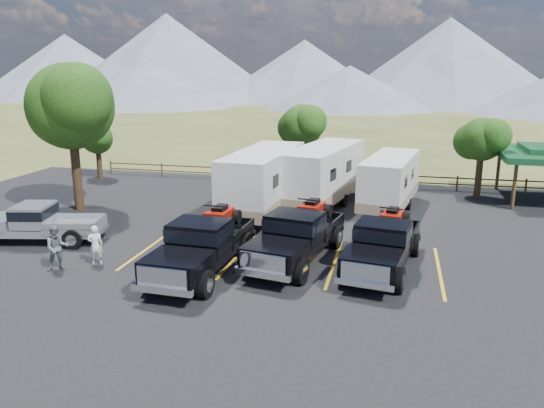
% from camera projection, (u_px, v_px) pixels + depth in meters
% --- Properties ---
extents(ground, '(320.00, 320.00, 0.00)m').
position_uv_depth(ground, '(260.00, 301.00, 17.68)').
color(ground, '#454D20').
rests_on(ground, ground).
extents(asphalt_lot, '(44.00, 34.00, 0.04)m').
position_uv_depth(asphalt_lot, '(280.00, 268.00, 20.51)').
color(asphalt_lot, black).
rests_on(asphalt_lot, ground).
extents(stall_lines, '(12.12, 5.50, 0.01)m').
position_uv_depth(stall_lines, '(285.00, 259.00, 21.45)').
color(stall_lines, gold).
rests_on(stall_lines, asphalt_lot).
extents(tree_big_nw, '(5.54, 5.18, 7.84)m').
position_uv_depth(tree_big_nw, '(70.00, 106.00, 27.58)').
color(tree_big_nw, black).
rests_on(tree_big_nw, ground).
extents(tree_ne_a, '(3.11, 2.92, 4.76)m').
position_uv_depth(tree_ne_a, '(482.00, 140.00, 30.87)').
color(tree_ne_a, black).
rests_on(tree_ne_a, ground).
extents(tree_north, '(3.46, 3.24, 5.25)m').
position_uv_depth(tree_north, '(302.00, 126.00, 35.11)').
color(tree_north, black).
rests_on(tree_north, ground).
extents(tree_nw_small, '(2.59, 2.43, 3.85)m').
position_uv_depth(tree_nw_small, '(97.00, 139.00, 36.58)').
color(tree_nw_small, black).
rests_on(tree_nw_small, ground).
extents(rail_fence, '(36.12, 0.12, 1.00)m').
position_uv_depth(rail_fence, '(361.00, 178.00, 34.53)').
color(rail_fence, '#4F3C22').
rests_on(rail_fence, ground).
extents(mountain_range, '(209.00, 71.00, 20.00)m').
position_uv_depth(mountain_range, '(346.00, 66.00, 117.34)').
color(mountain_range, slate).
rests_on(mountain_range, ground).
extents(rig_left, '(2.60, 6.80, 2.24)m').
position_uv_depth(rig_left, '(203.00, 243.00, 19.97)').
color(rig_left, black).
rests_on(rig_left, asphalt_lot).
extents(rig_center, '(3.29, 6.93, 2.22)m').
position_uv_depth(rig_center, '(297.00, 234.00, 21.10)').
color(rig_center, black).
rests_on(rig_center, asphalt_lot).
extents(rig_right, '(2.99, 6.54, 2.11)m').
position_uv_depth(rig_right, '(384.00, 243.00, 20.24)').
color(rig_right, black).
rests_on(rig_right, asphalt_lot).
extents(trailer_left, '(2.99, 9.72, 3.37)m').
position_uv_depth(trailer_left, '(263.00, 181.00, 27.63)').
color(trailer_left, white).
rests_on(trailer_left, asphalt_lot).
extents(trailer_center, '(4.03, 9.63, 3.34)m').
position_uv_depth(trailer_center, '(323.00, 175.00, 29.31)').
color(trailer_center, white).
rests_on(trailer_center, asphalt_lot).
extents(trailer_right, '(3.25, 8.42, 2.91)m').
position_uv_depth(trailer_right, '(390.00, 182.00, 28.63)').
color(trailer_right, white).
rests_on(trailer_right, asphalt_lot).
extents(pickup_silver, '(5.99, 2.99, 1.72)m').
position_uv_depth(pickup_silver, '(38.00, 223.00, 23.30)').
color(pickup_silver, '#9EA1A7').
rests_on(pickup_silver, asphalt_lot).
extents(person_a, '(0.69, 0.62, 1.59)m').
position_uv_depth(person_a, '(95.00, 245.00, 20.66)').
color(person_a, white).
rests_on(person_a, asphalt_lot).
extents(person_b, '(1.08, 1.06, 1.76)m').
position_uv_depth(person_b, '(57.00, 248.00, 20.09)').
color(person_b, slate).
rests_on(person_b, asphalt_lot).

